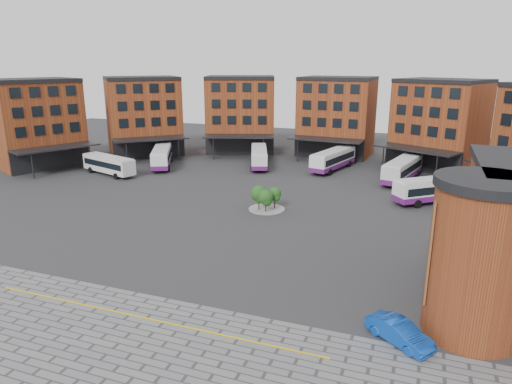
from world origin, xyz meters
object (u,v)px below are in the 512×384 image
(bus_b, at_px, (162,156))
(bus_c, at_px, (259,157))
(tree_island, at_px, (265,197))
(bus_f, at_px, (436,189))
(blue_car, at_px, (399,332))
(bus_d, at_px, (333,159))
(bus_a, at_px, (109,164))
(bus_e, at_px, (402,169))

(bus_b, bearing_deg, bus_c, -6.60)
(tree_island, bearing_deg, bus_f, 29.15)
(tree_island, bearing_deg, bus_b, 145.80)
(bus_c, bearing_deg, blue_car, -80.58)
(bus_d, height_order, blue_car, bus_d)
(bus_a, height_order, bus_c, bus_c)
(bus_a, bearing_deg, bus_f, -69.65)
(bus_a, relative_size, blue_car, 2.39)
(bus_b, distance_m, blue_car, 56.60)
(bus_b, bearing_deg, bus_d, -11.72)
(bus_a, relative_size, bus_e, 0.88)
(bus_a, bearing_deg, blue_car, -106.07)
(bus_a, xyz_separation_m, bus_e, (43.79, 11.78, 0.05))
(bus_b, height_order, bus_e, bus_e)
(tree_island, xyz_separation_m, bus_e, (14.62, 20.39, 0.10))
(bus_b, distance_m, bus_c, 16.54)
(tree_island, xyz_separation_m, bus_a, (-29.17, 8.61, 0.05))
(tree_island, relative_size, bus_f, 0.42)
(tree_island, bearing_deg, blue_car, -53.02)
(tree_island, bearing_deg, bus_a, 163.55)
(bus_d, distance_m, blue_car, 48.31)
(bus_b, bearing_deg, bus_e, -21.30)
(bus_e, height_order, blue_car, bus_e)
(bus_f, xyz_separation_m, blue_car, (-2.40, -33.03, -0.99))
(bus_a, height_order, bus_b, bus_b)
(bus_d, distance_m, bus_e, 11.74)
(bus_b, relative_size, bus_d, 0.97)
(bus_e, xyz_separation_m, bus_f, (4.58, -9.67, -0.08))
(bus_d, xyz_separation_m, blue_car, (13.31, -46.43, -1.05))
(bus_e, bearing_deg, bus_f, -51.32)
(bus_e, bearing_deg, bus_b, -161.03)
(bus_a, xyz_separation_m, bus_f, (48.37, 2.10, -0.03))
(bus_d, bearing_deg, bus_b, -149.88)
(bus_c, xyz_separation_m, bus_e, (23.45, -1.90, 0.10))
(tree_island, height_order, bus_b, bus_b)
(bus_d, bearing_deg, bus_c, -156.68)
(tree_island, bearing_deg, bus_e, 54.35)
(bus_b, height_order, bus_f, bus_b)
(bus_f, bearing_deg, blue_car, -43.61)
(tree_island, height_order, bus_d, bus_d)
(bus_c, xyz_separation_m, bus_f, (28.03, -11.57, 0.02))
(bus_f, bearing_deg, bus_d, -169.89)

